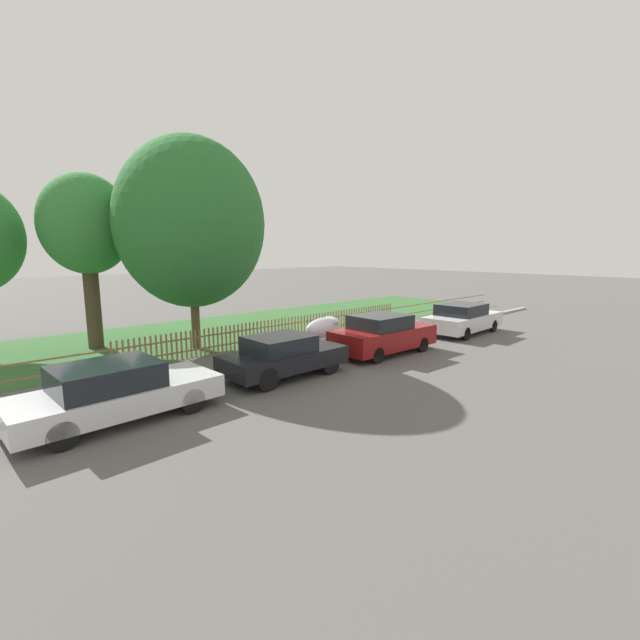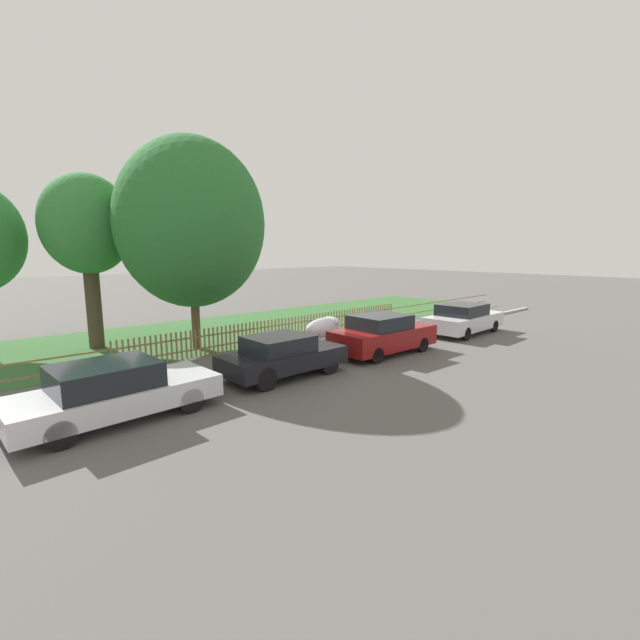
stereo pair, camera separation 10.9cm
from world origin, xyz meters
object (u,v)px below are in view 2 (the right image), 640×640
(parked_car_red_compact, at_px, (463,319))
(tree_behind_motorcycle, at_px, (87,226))
(covered_motorcycle, at_px, (324,327))
(parked_car_navy_estate, at_px, (383,334))
(tree_mid_park, at_px, (191,223))
(parked_car_black_saloon, at_px, (282,355))
(parked_car_silver_hatchback, at_px, (113,391))

(parked_car_red_compact, distance_m, tree_behind_motorcycle, 16.17)
(parked_car_red_compact, height_order, covered_motorcycle, parked_car_red_compact)
(parked_car_navy_estate, relative_size, tree_behind_motorcycle, 0.63)
(tree_behind_motorcycle, xyz_separation_m, tree_mid_park, (2.89, -2.71, 0.10))
(parked_car_black_saloon, xyz_separation_m, tree_mid_park, (-0.14, 5.35, 4.13))
(tree_mid_park, bearing_deg, parked_car_red_compact, -28.00)
(parked_car_navy_estate, height_order, covered_motorcycle, parked_car_navy_estate)
(parked_car_navy_estate, bearing_deg, parked_car_black_saloon, 179.64)
(parked_car_red_compact, height_order, tree_mid_park, tree_mid_park)
(covered_motorcycle, xyz_separation_m, tree_behind_motorcycle, (-7.32, 5.32, 4.07))
(tree_behind_motorcycle, bearing_deg, tree_mid_park, -43.13)
(covered_motorcycle, bearing_deg, tree_mid_park, 145.19)
(parked_car_black_saloon, relative_size, tree_behind_motorcycle, 0.58)
(parked_car_silver_hatchback, xyz_separation_m, parked_car_black_saloon, (4.84, 0.07, -0.00))
(parked_car_black_saloon, relative_size, covered_motorcycle, 1.92)
(parked_car_red_compact, distance_m, tree_mid_park, 12.50)
(parked_car_silver_hatchback, bearing_deg, covered_motorcycle, 14.83)
(parked_car_silver_hatchback, height_order, tree_mid_park, tree_mid_park)
(parked_car_silver_hatchback, height_order, parked_car_black_saloon, parked_car_silver_hatchback)
(parked_car_silver_hatchback, height_order, covered_motorcycle, parked_car_silver_hatchback)
(parked_car_navy_estate, xyz_separation_m, parked_car_red_compact, (5.72, -0.04, -0.03))
(parked_car_red_compact, bearing_deg, tree_behind_motorcycle, 146.23)
(parked_car_silver_hatchback, relative_size, covered_motorcycle, 2.23)
(parked_car_silver_hatchback, relative_size, parked_car_red_compact, 1.00)
(covered_motorcycle, xyz_separation_m, tree_mid_park, (-4.43, 2.61, 4.17))
(parked_car_silver_hatchback, relative_size, parked_car_navy_estate, 1.07)
(parked_car_navy_estate, height_order, tree_behind_motorcycle, tree_behind_motorcycle)
(parked_car_black_saloon, xyz_separation_m, tree_behind_motorcycle, (-3.03, 8.05, 4.03))
(tree_behind_motorcycle, bearing_deg, parked_car_navy_estate, -47.24)
(covered_motorcycle, bearing_deg, parked_car_red_compact, -30.34)
(parked_car_black_saloon, bearing_deg, parked_car_navy_estate, -1.93)
(parked_car_black_saloon, bearing_deg, parked_car_red_compact, -1.10)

